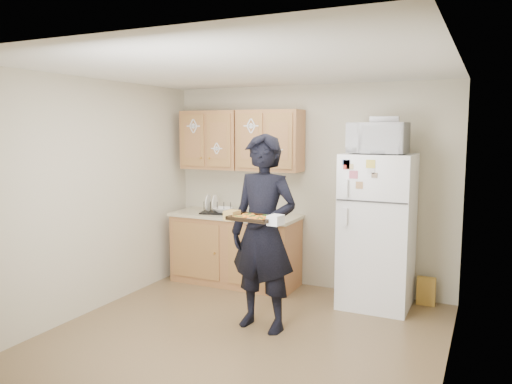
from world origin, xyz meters
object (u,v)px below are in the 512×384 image
refrigerator (377,231)px  dish_rack (217,207)px  person (263,233)px  microwave (378,138)px  baking_tray (253,219)px

refrigerator → dish_rack: size_ratio=4.32×
refrigerator → person: 1.43m
refrigerator → person: bearing=-127.5°
dish_rack → person: bearing=-44.2°
microwave → dish_rack: 2.21m
baking_tray → microwave: 1.76m
refrigerator → person: person is taller
microwave → baking_tray: bearing=-119.5°
dish_rack → baking_tray: bearing=-50.1°
baking_tray → dish_rack: bearing=136.4°
baking_tray → dish_rack: 1.87m
refrigerator → dish_rack: bearing=180.0°
person → dish_rack: size_ratio=4.88×
person → microwave: (0.86, 1.08, 0.91)m
person → microwave: bearing=58.1°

